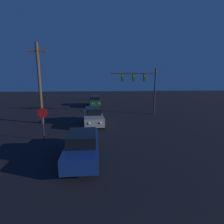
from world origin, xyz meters
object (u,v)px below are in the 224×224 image
car_far (95,101)px  utility_pole (40,83)px  car_mid (93,116)px  car_near (83,146)px  stop_sign (43,118)px  traffic_signal_mast (142,82)px

car_far → utility_pole: size_ratio=0.62×
car_mid → utility_pole: size_ratio=0.62×
car_near → car_mid: (0.43, 7.47, 0.00)m
car_far → stop_sign: stop_sign is taller
car_far → car_mid: bearing=85.9°
utility_pole → car_mid: bearing=-9.6°
car_near → traffic_signal_mast: (6.26, 11.85, 3.14)m
car_mid → car_far: bearing=-93.9°
stop_sign → utility_pole: 5.84m
car_far → stop_sign: 16.05m
car_mid → car_far: same height
utility_pole → car_near: bearing=-60.7°
car_near → car_far: bearing=88.1°
car_far → traffic_signal_mast: (5.86, -7.06, 3.14)m
car_far → traffic_signal_mast: traffic_signal_mast is taller
stop_sign → utility_pole: bearing=107.8°
utility_pole → stop_sign: bearing=-72.2°
utility_pole → traffic_signal_mast: bearing=17.8°
car_near → utility_pole: (-4.67, 8.34, 3.23)m
car_mid → utility_pole: utility_pole is taller
car_near → utility_pole: size_ratio=0.61×
stop_sign → utility_pole: size_ratio=0.31×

